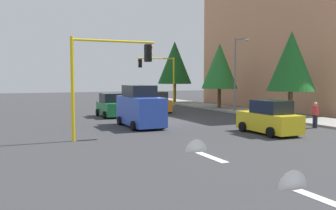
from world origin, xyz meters
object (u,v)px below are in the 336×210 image
car_yellow (269,119)px  street_lamp_curbside (237,66)px  tree_roadside_mid (220,66)px  car_orange (156,103)px  traffic_signal_near_right (108,68)px  delivery_van_blue (140,108)px  pedestrian_crossing (315,114)px  tree_roadside_near (291,61)px  tree_roadside_far (175,63)px  car_green (111,106)px  traffic_signal_far_left (159,72)px

car_yellow → street_lamp_curbside: bearing=153.6°
tree_roadside_mid → car_orange: (0.97, -7.57, -3.59)m
traffic_signal_near_right → car_yellow: size_ratio=1.29×
delivery_van_blue → pedestrian_crossing: bearing=63.2°
street_lamp_curbside → tree_roadside_near: bearing=13.0°
traffic_signal_near_right → tree_roadside_far: size_ratio=0.68×
car_yellow → car_green: (-13.07, -5.89, -0.00)m
street_lamp_curbside → car_yellow: 13.51m
tree_roadside_mid → delivery_van_blue: 16.29m
traffic_signal_far_left → tree_roadside_far: bearing=136.4°
traffic_signal_near_right → car_orange: traffic_signal_near_right is taller
traffic_signal_near_right → delivery_van_blue: bearing=140.7°
tree_roadside_near → traffic_signal_near_right: bearing=-76.1°
tree_roadside_mid → car_green: tree_roadside_mid is taller
car_yellow → traffic_signal_far_left: bearing=174.1°
tree_roadside_near → car_yellow: size_ratio=1.69×
traffic_signal_far_left → car_orange: traffic_signal_far_left is taller
tree_roadside_near → pedestrian_crossing: 6.93m
delivery_van_blue → car_green: 7.04m
tree_roadside_near → street_lamp_curbside: bearing=-167.0°
pedestrian_crossing → car_green: bearing=-139.8°
delivery_van_blue → car_yellow: (6.04, 5.81, -0.38)m
traffic_signal_near_right → car_green: bearing=164.0°
tree_roadside_mid → car_orange: size_ratio=1.83×
traffic_signal_far_left → delivery_van_blue: traffic_signal_far_left is taller
tree_roadside_far → pedestrian_crossing: bearing=-3.7°
traffic_signal_far_left → car_green: (9.01, -8.19, -3.09)m
street_lamp_curbside → tree_roadside_far: size_ratio=0.88×
traffic_signal_near_right → car_orange: size_ratio=1.43×
tree_roadside_mid → car_green: size_ratio=1.76×
street_lamp_curbside → pedestrian_crossing: size_ratio=4.12×
traffic_signal_far_left → tree_roadside_far: 5.66m
tree_roadside_near → car_green: bearing=-118.3°
tree_roadside_near → car_green: (-6.99, -13.00, -3.70)m
traffic_signal_near_right → delivery_van_blue: size_ratio=1.12×
street_lamp_curbside → delivery_van_blue: street_lamp_curbside is taller
traffic_signal_far_left → pedestrian_crossing: (21.24, 2.16, -3.08)m
traffic_signal_far_left → car_green: bearing=-42.3°
street_lamp_curbside → car_green: street_lamp_curbside is taller
car_green → car_orange: bearing=112.5°
traffic_signal_near_right → delivery_van_blue: 5.70m
tree_roadside_mid → car_green: bearing=-76.4°
traffic_signal_near_right → car_yellow: traffic_signal_near_right is taller
tree_roadside_near → pedestrian_crossing: bearing=-26.9°
car_green → delivery_van_blue: bearing=0.6°
tree_roadside_mid → pedestrian_crossing: 15.80m
tree_roadside_far → tree_roadside_mid: size_ratio=1.16×
car_orange → delivery_van_blue: bearing=-28.1°
traffic_signal_far_left → car_green: 12.56m
traffic_signal_far_left → pedestrian_crossing: size_ratio=3.31×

